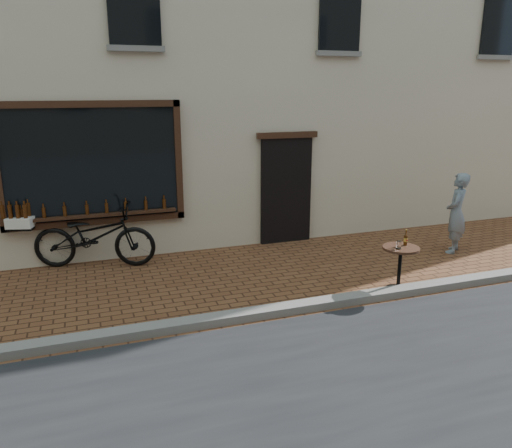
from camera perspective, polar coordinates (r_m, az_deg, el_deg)
name	(u,v)px	position (r m, az deg, el deg)	size (l,w,h in m)	color
ground	(255,324)	(7.09, -0.14, -11.38)	(90.00, 90.00, 0.00)	brown
kerb	(250,314)	(7.23, -0.67, -10.28)	(90.00, 0.25, 0.12)	slate
shop_building	(162,7)	(12.78, -10.67, 23.23)	(28.00, 6.20, 10.00)	beige
cargo_bicycle	(92,236)	(9.55, -18.25, -1.26)	(2.67, 1.39, 1.23)	black
bistro_table	(400,260)	(8.30, 16.16, -3.94)	(0.58, 0.58, 1.00)	black
pedestrian	(456,213)	(10.59, 21.92, 1.16)	(0.58, 0.38, 1.60)	slate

